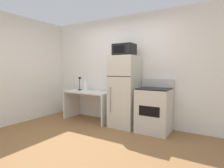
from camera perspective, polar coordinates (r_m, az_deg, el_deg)
ground_plane at (r=3.36m, az=-10.03°, el=-18.45°), size 12.00×12.00×0.00m
wall_back_white at (r=4.50m, az=4.21°, el=4.49°), size 5.00×0.10×2.60m
wall_left_brick at (r=4.84m, az=-30.26°, el=3.88°), size 0.10×4.00×2.60m
desk at (r=4.72m, az=-7.32°, el=-4.90°), size 1.25×0.61×0.75m
desk_lamp at (r=4.90m, az=-10.15°, el=0.83°), size 0.14×0.12×0.35m
paper_towel_roll at (r=4.87m, az=-8.37°, el=-0.59°), size 0.11×0.11×0.24m
refrigerator at (r=4.13m, az=3.94°, el=-2.38°), size 0.59×0.61×1.61m
microwave at (r=4.10m, az=3.88°, el=10.69°), size 0.46×0.35×0.26m
oven_range at (r=3.92m, az=13.11°, el=-7.94°), size 0.66×0.61×1.10m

